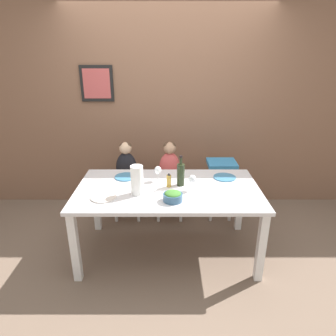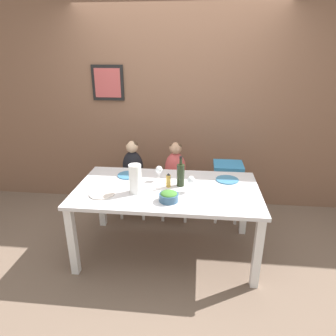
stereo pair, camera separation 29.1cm
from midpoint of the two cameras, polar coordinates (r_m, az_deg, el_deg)
ground_plane at (r=3.30m, az=2.48°, el=-15.46°), size 14.00×14.00×0.00m
wall_back at (r=3.88m, az=3.95°, el=12.08°), size 10.00×0.09×2.70m
dining_table at (r=2.96m, az=2.68°, el=-5.36°), size 1.78×0.97×0.73m
chair_far_left at (r=3.77m, az=-4.35°, el=-3.55°), size 0.40×0.37×0.47m
chair_far_center at (r=3.72m, az=3.62°, el=-3.91°), size 0.40×0.37×0.47m
chair_right_highchair at (r=3.68m, az=13.51°, el=-1.77°), size 0.34×0.31×0.74m
person_child_left at (r=3.64m, az=-4.49°, el=1.12°), size 0.25×0.19×0.52m
person_child_center at (r=3.59m, az=3.74°, el=0.81°), size 0.25×0.19×0.52m
wine_bottle at (r=2.93m, az=5.27°, el=-1.28°), size 0.08×0.08×0.31m
paper_towel_roll at (r=2.77m, az=-3.29°, el=-2.13°), size 0.12×0.12×0.28m
wine_glass_near at (r=2.82m, az=7.36°, el=-2.44°), size 0.07×0.07×0.16m
wine_glass_far at (r=3.04m, az=1.00°, el=-0.46°), size 0.07×0.07×0.16m
salad_bowl_large at (r=2.66m, az=3.30°, el=-5.46°), size 0.17×0.17×0.09m
dinner_plate_front_left at (r=2.82m, az=-9.59°, el=-4.97°), size 0.23×0.23×0.01m
dinner_plate_back_left at (r=3.20m, az=-4.97°, el=-1.41°), size 0.23×0.23×0.01m
dinner_plate_back_right at (r=3.17m, az=13.81°, el=-2.23°), size 0.23×0.23×0.01m
condiment_bottle_hot_sauce at (r=2.91m, az=2.93°, el=-2.41°), size 0.04×0.04×0.15m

